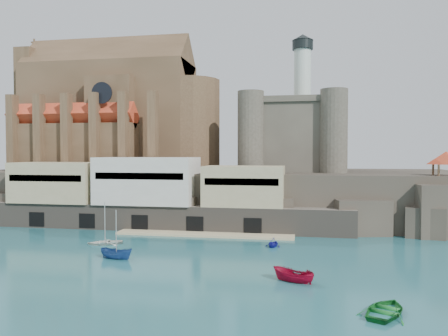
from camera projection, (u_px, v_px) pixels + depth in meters
name	position (u px, v px, depth m)	size (l,w,h in m)	color
ground	(158.00, 261.00, 55.86)	(300.00, 300.00, 0.00)	#1B535B
promontory	(216.00, 194.00, 94.44)	(100.00, 36.00, 10.00)	#2B2620
quay	(146.00, 195.00, 80.16)	(70.00, 12.00, 13.05)	#635A4F
church	(117.00, 117.00, 100.56)	(47.00, 25.93, 30.51)	#4C3723
castle_keep	(293.00, 132.00, 92.74)	(21.20, 21.20, 29.30)	#443F35
rock_outcrop	(446.00, 211.00, 73.62)	(14.50, 10.50, 8.70)	#2B2620
pavilion	(446.00, 159.00, 73.47)	(6.40, 6.40, 5.40)	#4C3723
boat_2	(116.00, 259.00, 57.02)	(1.77, 1.82, 4.70)	navy
boat_3	(386.00, 313.00, 37.62)	(4.19, 1.22, 5.87)	#187029
boat_5	(293.00, 282.00, 46.75)	(1.76, 1.81, 4.68)	maroon
boat_6	(105.00, 244.00, 66.22)	(3.72, 1.08, 5.21)	silver
boat_7	(273.00, 247.00, 64.39)	(2.74, 1.67, 3.17)	#171890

